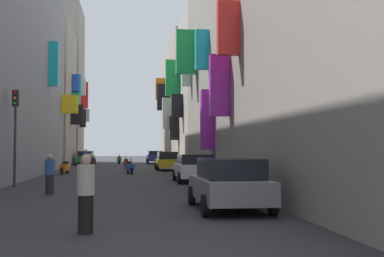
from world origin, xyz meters
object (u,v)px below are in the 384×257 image
at_px(scooter_blue, 130,167).
at_px(pedestrian_mid_street, 50,174).
at_px(scooter_orange, 65,167).
at_px(parked_car_blue, 155,157).
at_px(parked_car_grey, 229,183).
at_px(scooter_green, 119,160).
at_px(parked_car_green, 86,158).
at_px(pedestrian_near_left, 86,194).
at_px(pedestrian_near_right, 91,172).
at_px(scooter_red, 126,164).
at_px(parked_car_white, 195,168).
at_px(parked_car_yellow, 167,161).
at_px(traffic_light_near_corner, 15,121).
at_px(pedestrian_crossing, 86,162).

relative_size(scooter_blue, pedestrian_mid_street, 1.20).
bearing_deg(scooter_orange, parked_car_blue, 70.57).
distance_m(parked_car_grey, scooter_orange, 21.37).
bearing_deg(parked_car_blue, scooter_green, -163.64).
distance_m(parked_car_green, pedestrian_near_left, 41.37).
relative_size(parked_car_grey, parked_car_green, 0.97).
height_order(scooter_green, pedestrian_near_right, pedestrian_near_right).
xyz_separation_m(parked_car_green, scooter_blue, (4.49, -18.14, -0.30)).
bearing_deg(parked_car_grey, pedestrian_near_left, -139.25).
relative_size(scooter_red, scooter_blue, 1.04).
distance_m(parked_car_blue, parked_car_white, 30.07).
distance_m(parked_car_yellow, scooter_blue, 5.69).
relative_size(scooter_blue, pedestrian_near_left, 1.12).
bearing_deg(pedestrian_mid_street, scooter_orange, 94.95).
bearing_deg(parked_car_green, traffic_light_near_corner, -91.63).
height_order(parked_car_grey, scooter_red, parked_car_grey).
bearing_deg(traffic_light_near_corner, pedestrian_crossing, 75.02).
bearing_deg(scooter_green, parked_car_grey, -84.58).
bearing_deg(parked_car_blue, parked_car_green, -155.72).
bearing_deg(parked_car_white, scooter_orange, 131.30).
bearing_deg(scooter_blue, scooter_red, 92.07).
distance_m(scooter_green, pedestrian_near_left, 43.43).
bearing_deg(parked_car_green, parked_car_white, -73.63).
xyz_separation_m(pedestrian_near_right, traffic_light_near_corner, (-3.60, 2.31, 2.25)).
distance_m(scooter_red, pedestrian_near_right, 20.17).
relative_size(parked_car_white, pedestrian_mid_street, 2.51).
height_order(scooter_blue, scooter_orange, same).
xyz_separation_m(pedestrian_near_left, traffic_light_near_corner, (-4.25, 12.49, 2.20)).
bearing_deg(pedestrian_crossing, parked_car_green, 94.76).
height_order(parked_car_yellow, scooter_blue, parked_car_yellow).
distance_m(pedestrian_near_left, traffic_light_near_corner, 13.38).
bearing_deg(scooter_orange, scooter_red, 58.81).
bearing_deg(scooter_blue, pedestrian_near_left, -92.63).
relative_size(parked_car_green, scooter_orange, 2.15).
relative_size(scooter_green, pedestrian_near_right, 1.23).
bearing_deg(parked_car_blue, pedestrian_crossing, -104.44).
bearing_deg(traffic_light_near_corner, scooter_orange, 85.38).
bearing_deg(parked_car_white, scooter_red, 102.89).
bearing_deg(parked_car_yellow, parked_car_grey, -90.64).
relative_size(scooter_green, traffic_light_near_corner, 0.44).
distance_m(parked_car_white, scooter_blue, 9.15).
relative_size(parked_car_green, traffic_light_near_corner, 0.93).
distance_m(pedestrian_near_right, traffic_light_near_corner, 4.83).
distance_m(scooter_blue, pedestrian_near_left, 23.11).
relative_size(parked_car_white, scooter_blue, 2.09).
xyz_separation_m(scooter_red, pedestrian_near_right, (-1.45, -20.12, 0.32)).
bearing_deg(pedestrian_mid_street, parked_car_blue, 80.15).
distance_m(scooter_red, scooter_orange, 8.05).
relative_size(parked_car_yellow, scooter_orange, 2.24).
bearing_deg(scooter_orange, scooter_green, 80.41).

